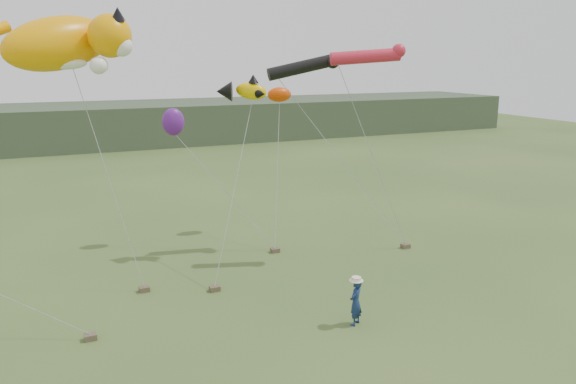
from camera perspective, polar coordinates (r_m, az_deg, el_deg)
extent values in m
plane|color=#385123|center=(18.99, 3.15, -13.24)|extent=(120.00, 120.00, 0.00)
cube|color=#2D3D28|center=(60.95, -16.48, 6.69)|extent=(90.00, 12.00, 4.00)
imported|color=navy|center=(18.73, 6.89, -11.06)|extent=(0.68, 0.63, 1.57)
cube|color=brown|center=(22.00, -14.39, -9.53)|extent=(0.38, 0.30, 0.19)
cube|color=brown|center=(21.56, -7.45, -9.69)|extent=(0.38, 0.30, 0.19)
cube|color=brown|center=(26.54, 11.84, -5.39)|extent=(0.38, 0.30, 0.19)
cube|color=brown|center=(18.99, -19.44, -13.71)|extent=(0.38, 0.30, 0.19)
cube|color=brown|center=(25.43, -1.33, -5.93)|extent=(0.38, 0.30, 0.19)
ellipsoid|color=#F39A00|center=(22.57, -22.34, 13.80)|extent=(4.81, 3.57, 2.62)
sphere|color=#F39A00|center=(21.85, -17.65, 14.89)|extent=(1.55, 1.55, 1.55)
cone|color=black|center=(21.50, -16.94, 16.93)|extent=(0.48, 0.59, 0.58)
cone|color=black|center=(22.37, -16.78, 16.78)|extent=(0.48, 0.56, 0.55)
sphere|color=white|center=(21.63, -16.57, 14.06)|extent=(0.78, 0.78, 0.78)
ellipsoid|color=white|center=(22.31, -21.71, 12.09)|extent=(1.52, 0.76, 0.47)
sphere|color=white|center=(21.27, -18.70, 12.07)|extent=(0.60, 0.60, 0.60)
sphere|color=white|center=(22.49, -18.56, 12.12)|extent=(0.60, 0.60, 0.60)
ellipsoid|color=#E9BC00|center=(24.23, -3.75, 10.19)|extent=(1.51, 1.07, 0.89)
cone|color=black|center=(24.13, -6.52, 10.12)|extent=(0.94, 1.03, 0.84)
cone|color=black|center=(24.24, -3.55, 11.41)|extent=(0.47, 0.47, 0.37)
cone|color=black|center=(23.90, -2.71, 9.93)|extent=(0.50, 0.52, 0.37)
cone|color=black|center=(24.77, -3.50, 10.04)|extent=(0.50, 0.52, 0.37)
cylinder|color=black|center=(25.16, 1.30, 12.54)|extent=(3.05, 1.13, 1.16)
sphere|color=black|center=(25.33, 4.58, 13.04)|extent=(0.59, 0.59, 0.59)
cylinder|color=red|center=(23.76, 7.87, 13.46)|extent=(2.92, 1.37, 0.73)
sphere|color=red|center=(24.08, 11.18, 13.89)|extent=(0.57, 0.57, 0.57)
ellipsoid|color=#D73E02|center=(27.78, -0.88, 9.87)|extent=(1.22, 0.71, 0.71)
ellipsoid|color=#581980|center=(26.19, -11.58, 6.99)|extent=(1.02, 0.68, 1.24)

